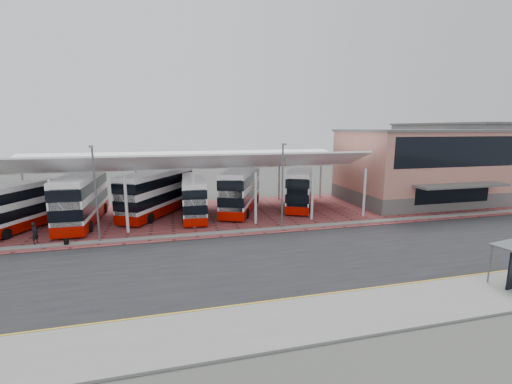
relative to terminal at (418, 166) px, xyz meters
The scene contains 20 objects.
ground 27.29m from the terminal, 148.81° to the right, with size 140.00×140.00×0.00m, color #3E403B.
road 27.81m from the terminal, 147.03° to the right, with size 120.00×14.00×0.02m, color black.
forecourt 21.52m from the terminal, behind, with size 72.00×16.00×0.06m, color brown.
sidewalk 32.79m from the terminal, 135.10° to the right, with size 120.00×4.00×0.14m, color slate.
north_kerb 24.69m from the terminal, 161.44° to the right, with size 120.00×0.80×0.14m, color slate.
yellow_line_near 31.44m from the terminal, 137.71° to the right, with size 120.00×0.12×0.01m, color gold.
yellow_line_far 31.24m from the terminal, 138.12° to the right, with size 120.00×0.12×0.01m, color gold.
canopy 29.02m from the terminal, behind, with size 37.00×11.63×7.07m.
terminal is the anchor object (origin of this frame).
warehouse 26.96m from the terminal, 21.96° to the left, with size 30.50×20.50×10.25m.
lamp_west 37.78m from the terminal, 168.32° to the right, with size 0.16×0.90×8.07m.
lamp_east 22.35m from the terminal, 159.99° to the right, with size 0.16×0.90×8.07m.
bus_0 44.55m from the terminal, behind, with size 6.80×10.62×4.37m.
bus_1 39.72m from the terminal, behind, with size 3.05×11.89×4.89m.
bus_2 32.54m from the terminal, behind, with size 8.14×11.32×4.76m.
bus_3 28.81m from the terminal, behind, with size 2.88×10.17×4.15m.
bus_4 23.30m from the terminal, behind, with size 6.95×11.87×4.83m.
bus_5 16.06m from the terminal, behind, with size 6.92×11.13×4.56m.
pedestrian 42.70m from the terminal, behind, with size 0.67×0.44×1.83m, color black.
suitcase 40.47m from the terminal, 168.65° to the right, with size 0.33×0.24×0.57m, color black.
Camera 1 is at (-8.11, -23.40, 9.41)m, focal length 24.00 mm.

